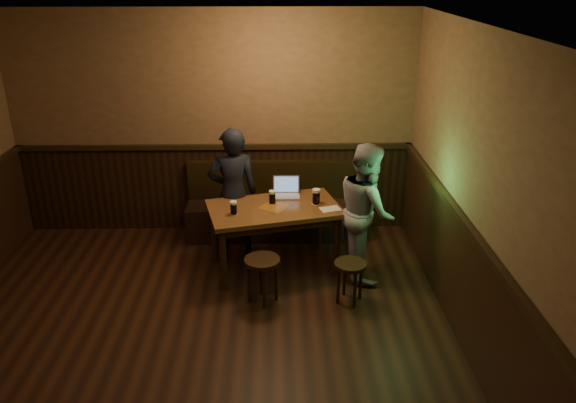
% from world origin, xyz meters
% --- Properties ---
extents(room, '(5.04, 6.04, 2.84)m').
position_xyz_m(room, '(0.00, 0.22, 1.20)').
color(room, black).
rests_on(room, ground).
extents(bench, '(2.20, 0.50, 0.95)m').
position_xyz_m(bench, '(0.75, 2.75, 0.31)').
color(bench, black).
rests_on(bench, ground).
extents(pub_table, '(1.59, 1.14, 0.77)m').
position_xyz_m(pub_table, '(0.75, 1.88, 0.67)').
color(pub_table, brown).
rests_on(pub_table, ground).
extents(stool_left, '(0.41, 0.41, 0.50)m').
position_xyz_m(stool_left, '(0.63, 1.18, 0.40)').
color(stool_left, black).
rests_on(stool_left, ground).
extents(stool_right, '(0.42, 0.42, 0.45)m').
position_xyz_m(stool_right, '(1.52, 1.16, 0.36)').
color(stool_right, black).
rests_on(stool_right, ground).
extents(pint_left, '(0.10, 0.10, 0.15)m').
position_xyz_m(pint_left, '(0.32, 1.69, 0.84)').
color(pint_left, maroon).
rests_on(pint_left, pub_table).
extents(pint_mid, '(0.10, 0.10, 0.16)m').
position_xyz_m(pint_mid, '(0.73, 1.97, 0.84)').
color(pint_mid, maroon).
rests_on(pint_mid, pub_table).
extents(pint_right, '(0.12, 0.12, 0.18)m').
position_xyz_m(pint_right, '(1.22, 1.95, 0.86)').
color(pint_right, maroon).
rests_on(pint_right, pub_table).
extents(laptop, '(0.31, 0.25, 0.22)m').
position_xyz_m(laptop, '(0.89, 2.22, 0.82)').
color(laptop, silver).
rests_on(laptop, pub_table).
extents(menu, '(0.26, 0.21, 0.00)m').
position_xyz_m(menu, '(1.37, 1.80, 0.77)').
color(menu, silver).
rests_on(menu, pub_table).
extents(person_suit, '(0.64, 0.48, 1.58)m').
position_xyz_m(person_suit, '(0.27, 2.23, 0.79)').
color(person_suit, black).
rests_on(person_suit, ground).
extents(person_grey, '(0.65, 0.80, 1.53)m').
position_xyz_m(person_grey, '(1.75, 1.75, 0.77)').
color(person_grey, gray).
rests_on(person_grey, ground).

